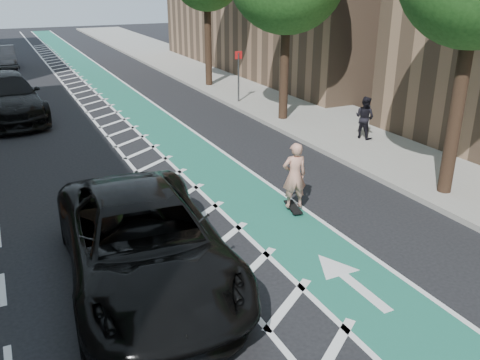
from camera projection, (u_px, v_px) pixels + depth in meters
ground at (163, 253)px, 11.03m from camera, size 120.00×120.00×0.00m
bike_lane at (158, 126)px, 20.61m from camera, size 2.00×90.00×0.01m
buffer_strip at (121, 130)px, 20.01m from camera, size 1.40×90.00×0.01m
sidewalk_right at (295, 108)px, 23.22m from camera, size 5.00×90.00×0.15m
curb_right at (247, 113)px, 22.22m from camera, size 0.12×90.00×0.16m
sign_post at (239, 76)px, 23.65m from camera, size 0.35×0.08×2.47m
skateboard at (293, 207)px, 13.03m from camera, size 0.42×0.88×0.11m
skateboarder at (294, 175)px, 12.71m from camera, size 0.70×0.53×1.70m
suv_near at (144, 242)px, 9.69m from camera, size 3.31×6.41×1.73m
suv_far at (5, 97)px, 21.26m from camera, size 3.17×6.69×1.89m
car_grey at (4, 57)px, 33.98m from camera, size 1.54×4.27×1.40m
pedestrian at (365, 117)px, 18.25m from camera, size 0.78×0.88×1.52m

